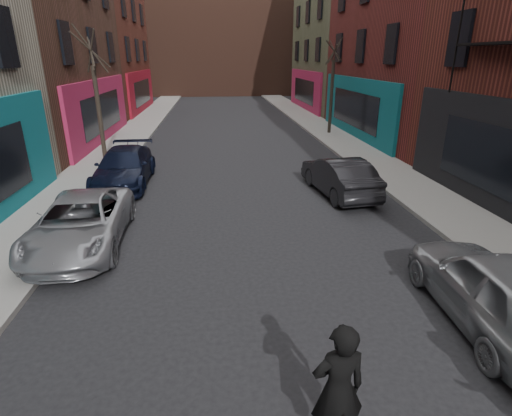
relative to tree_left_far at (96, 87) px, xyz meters
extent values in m
cube|color=gray|center=(-0.05, 12.00, -3.31)|extent=(2.50, 84.00, 0.13)
cube|color=gray|center=(12.45, 12.00, -3.31)|extent=(2.50, 84.00, 0.13)
cube|color=#47281E|center=(6.20, 38.00, 3.62)|extent=(40.00, 10.00, 14.00)
imported|color=#94969C|center=(1.60, -9.01, -2.74)|extent=(2.29, 4.70, 1.29)
imported|color=black|center=(1.63, -3.62, -2.70)|extent=(1.93, 4.70, 1.36)
imported|color=gray|center=(10.03, -13.24, -2.65)|extent=(1.94, 4.36, 1.46)
imported|color=black|center=(9.46, -5.61, -2.71)|extent=(1.92, 4.24, 1.35)
imported|color=black|center=(6.43, -15.41, -2.38)|extent=(0.68, 0.47, 1.79)
camera|label=1|loc=(5.10, -18.88, 1.24)|focal=28.00mm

